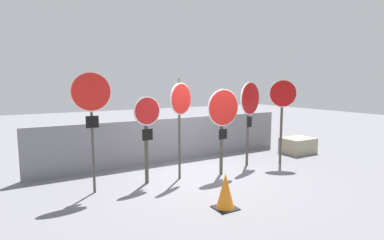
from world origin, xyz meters
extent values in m
plane|color=slate|center=(0.00, 0.00, 0.00)|extent=(40.00, 40.00, 0.00)
cube|color=slate|center=(0.00, 1.73, 0.66)|extent=(8.23, 0.12, 1.33)
cylinder|color=#474238|center=(-2.71, 0.13, 1.24)|extent=(0.06, 0.06, 2.49)
cylinder|color=white|center=(-2.71, 0.08, 2.21)|extent=(0.85, 0.06, 0.85)
cylinder|color=red|center=(-2.71, 0.06, 2.21)|extent=(0.79, 0.06, 0.79)
cube|color=black|center=(-2.71, 0.08, 1.58)|extent=(0.27, 0.04, 0.26)
cylinder|color=#474238|center=(-1.47, 0.14, 1.04)|extent=(0.09, 0.09, 2.08)
cylinder|color=white|center=(-1.47, 0.07, 1.75)|extent=(0.68, 0.10, 0.68)
cylinder|color=red|center=(-1.46, 0.05, 1.75)|extent=(0.62, 0.09, 0.62)
cube|color=black|center=(-1.47, 0.07, 1.19)|extent=(0.27, 0.05, 0.27)
cylinder|color=#474238|center=(-0.63, 0.05, 1.25)|extent=(0.06, 0.06, 2.50)
cylinder|color=white|center=(-0.61, 0.00, 2.01)|extent=(0.73, 0.33, 0.78)
cylinder|color=red|center=(-0.60, -0.02, 2.01)|extent=(0.67, 0.31, 0.72)
cylinder|color=#474238|center=(0.50, -0.16, 1.03)|extent=(0.09, 0.09, 2.06)
cylinder|color=white|center=(0.50, -0.23, 1.77)|extent=(0.96, 0.03, 0.96)
cylinder|color=red|center=(0.50, -0.25, 1.77)|extent=(0.90, 0.03, 0.90)
cube|color=black|center=(0.50, -0.23, 1.08)|extent=(0.24, 0.03, 0.26)
cylinder|color=#474238|center=(1.68, 0.19, 1.09)|extent=(0.08, 0.08, 2.17)
cylinder|color=white|center=(1.70, 0.13, 1.96)|extent=(0.92, 0.30, 0.95)
cylinder|color=#AD0F0F|center=(1.71, 0.11, 1.96)|extent=(0.86, 0.29, 0.89)
cube|color=black|center=(1.70, 0.13, 1.28)|extent=(0.21, 0.08, 0.30)
cylinder|color=#474238|center=(2.67, -0.17, 1.16)|extent=(0.07, 0.07, 2.32)
cylinder|color=white|center=(2.63, -0.22, 2.10)|extent=(0.69, 0.47, 0.81)
cylinder|color=#AD0F0F|center=(2.62, -0.24, 2.10)|extent=(0.64, 0.44, 0.75)
cube|color=black|center=(-0.72, -2.01, 0.01)|extent=(0.42, 0.42, 0.02)
cone|color=orange|center=(-0.72, -2.01, 0.36)|extent=(0.35, 0.35, 0.68)
cube|color=#9E937A|center=(4.20, 0.48, 0.26)|extent=(1.06, 0.80, 0.53)
camera|label=1|loc=(-4.03, -6.45, 2.39)|focal=28.00mm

